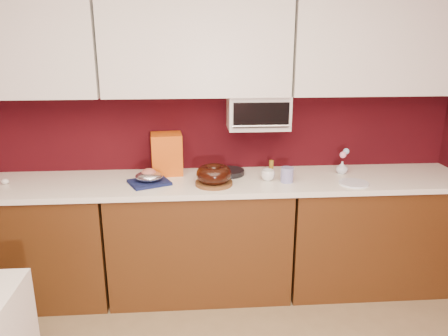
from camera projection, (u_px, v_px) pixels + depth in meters
wall_back at (197, 125)px, 3.39m from camera, size 4.00×0.02×2.50m
base_cabinet_left at (20, 244)px, 3.24m from camera, size 1.31×0.58×0.86m
base_cabinet_center at (200, 239)px, 3.33m from camera, size 1.31×0.58×0.86m
base_cabinet_right at (370, 233)px, 3.43m from camera, size 1.31×0.58×0.86m
countertop at (199, 183)px, 3.20m from camera, size 4.00×0.62×0.04m
upper_cabinet_left at (0, 46)px, 2.97m from camera, size 1.31×0.33×0.70m
upper_cabinet_center at (196, 45)px, 3.06m from camera, size 1.31×0.33×0.70m
upper_cabinet_right at (381, 45)px, 3.15m from camera, size 1.31×0.33×0.70m
toaster_oven at (258, 111)px, 3.25m from camera, size 0.45×0.30×0.25m
toaster_oven_door at (261, 115)px, 3.09m from camera, size 0.40×0.02×0.18m
toaster_oven_handle at (261, 126)px, 3.10m from camera, size 0.42×0.02×0.02m
cake_base at (214, 183)px, 3.09m from camera, size 0.34×0.34×0.02m
bundt_cake at (214, 174)px, 3.07m from camera, size 0.31×0.31×0.10m
navy_towel at (149, 182)px, 3.12m from camera, size 0.34×0.32×0.02m
foil_ham_nest at (149, 176)px, 3.11m from camera, size 0.24×0.22×0.07m
roasted_ham at (149, 173)px, 3.10m from camera, size 0.11×0.09×0.07m
pandoro_box at (167, 154)px, 3.32m from camera, size 0.25×0.23×0.31m
dark_pan at (230, 172)px, 3.32m from camera, size 0.27×0.27×0.04m
coffee_mug at (268, 174)px, 3.18m from camera, size 0.12×0.12×0.10m
blue_jar at (287, 175)px, 3.14m from camera, size 0.11×0.11×0.11m
flower_vase at (342, 167)px, 3.34m from camera, size 0.09×0.09×0.11m
flower_pink at (343, 155)px, 3.31m from camera, size 0.05×0.05×0.05m
flower_blue at (346, 151)px, 3.33m from camera, size 0.05×0.05×0.05m
china_plate at (354, 183)px, 3.12m from camera, size 0.26×0.26×0.01m
amber_bottle at (271, 166)px, 3.36m from camera, size 0.04×0.04×0.10m
egg_right at (5, 181)px, 3.10m from camera, size 0.06×0.06×0.04m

